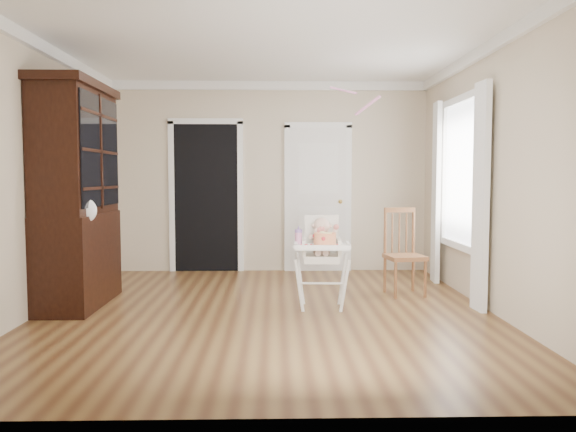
{
  "coord_description": "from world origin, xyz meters",
  "views": [
    {
      "loc": [
        0.09,
        -5.56,
        1.35
      ],
      "look_at": [
        0.21,
        0.06,
        0.96
      ],
      "focal_mm": 35.0,
      "sensor_mm": 36.0,
      "label": 1
    }
  ],
  "objects_px": {
    "sippy_cup": "(298,236)",
    "dining_chair": "(404,254)",
    "cake": "(325,239)",
    "china_cabinet": "(77,195)",
    "high_chair": "(322,250)"
  },
  "relations": [
    {
      "from": "sippy_cup",
      "to": "dining_chair",
      "type": "height_order",
      "value": "dining_chair"
    },
    {
      "from": "china_cabinet",
      "to": "sippy_cup",
      "type": "bearing_deg",
      "value": -6.35
    },
    {
      "from": "sippy_cup",
      "to": "dining_chair",
      "type": "xyz_separation_m",
      "value": [
        1.24,
        0.71,
        -0.29
      ]
    },
    {
      "from": "high_chair",
      "to": "china_cabinet",
      "type": "xyz_separation_m",
      "value": [
        -2.55,
        0.19,
        0.56
      ]
    },
    {
      "from": "cake",
      "to": "sippy_cup",
      "type": "height_order",
      "value": "sippy_cup"
    },
    {
      "from": "cake",
      "to": "china_cabinet",
      "type": "bearing_deg",
      "value": 170.19
    },
    {
      "from": "high_chair",
      "to": "sippy_cup",
      "type": "distance_m",
      "value": 0.29
    },
    {
      "from": "dining_chair",
      "to": "china_cabinet",
      "type": "bearing_deg",
      "value": 178.8
    },
    {
      "from": "high_chair",
      "to": "dining_chair",
      "type": "distance_m",
      "value": 1.2
    },
    {
      "from": "high_chair",
      "to": "cake",
      "type": "height_order",
      "value": "high_chair"
    },
    {
      "from": "high_chair",
      "to": "cake",
      "type": "bearing_deg",
      "value": -83.46
    },
    {
      "from": "cake",
      "to": "china_cabinet",
      "type": "xyz_separation_m",
      "value": [
        -2.56,
        0.44,
        0.42
      ]
    },
    {
      "from": "cake",
      "to": "dining_chair",
      "type": "bearing_deg",
      "value": 42.28
    },
    {
      "from": "china_cabinet",
      "to": "dining_chair",
      "type": "distance_m",
      "value": 3.65
    },
    {
      "from": "sippy_cup",
      "to": "cake",
      "type": "bearing_deg",
      "value": -36.19
    }
  ]
}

